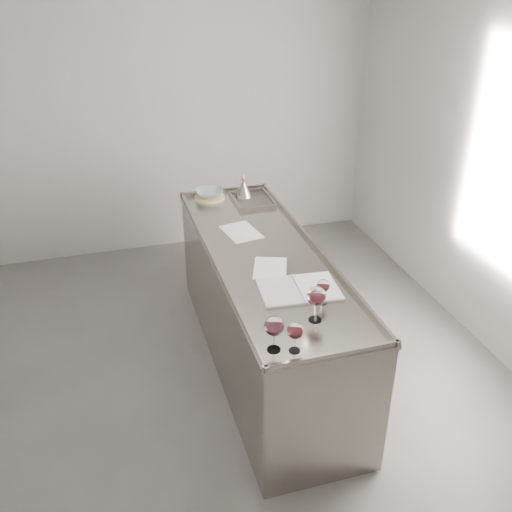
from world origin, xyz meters
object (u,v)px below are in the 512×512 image
object	(u,v)px
wine_glass_right	(316,297)
wine_glass_small	(323,287)
ceramic_bowl	(209,193)
wine_funnel	(244,189)
wine_glass_left	(274,327)
wine_glass_middle	(295,331)
counter	(264,310)
notebook	(299,289)

from	to	relation	value
wine_glass_right	wine_glass_small	world-z (taller)	wine_glass_right
ceramic_bowl	wine_funnel	size ratio (longest dim) A/B	1.09
wine_glass_left	wine_glass_middle	distance (m)	0.11
wine_glass_right	wine_funnel	bearing A→B (deg)	87.02
wine_glass_middle	wine_glass_small	bearing A→B (deg)	50.96
ceramic_bowl	wine_glass_small	bearing A→B (deg)	-80.54
wine_glass_middle	ceramic_bowl	bearing A→B (deg)	89.48
counter	wine_glass_right	size ratio (longest dim) A/B	11.23
wine_glass_right	wine_glass_small	bearing A→B (deg)	55.29
wine_glass_middle	wine_glass_small	size ratio (longest dim) A/B	1.11
counter	notebook	size ratio (longest dim) A/B	4.74
wine_glass_left	wine_glass_right	xyz separation A→B (m)	(0.31, 0.19, 0.01)
counter	wine_funnel	size ratio (longest dim) A/B	11.57
counter	wine_glass_left	xyz separation A→B (m)	(-0.28, -1.04, 0.61)
counter	ceramic_bowl	size ratio (longest dim) A/B	10.63
notebook	ceramic_bowl	world-z (taller)	ceramic_bowl
wine_glass_middle	ceramic_bowl	distance (m)	2.16
wine_glass_left	wine_glass_small	size ratio (longest dim) A/B	1.30
wine_glass_middle	ceramic_bowl	xyz separation A→B (m)	(0.02, 2.16, -0.08)
wine_glass_middle	notebook	xyz separation A→B (m)	(0.23, 0.56, -0.12)
wine_glass_right	notebook	bearing A→B (deg)	85.90
counter	wine_glass_small	distance (m)	0.91
counter	wine_glass_left	size ratio (longest dim) A/B	11.78
wine_glass_right	wine_funnel	world-z (taller)	wine_glass_right
wine_glass_left	notebook	size ratio (longest dim) A/B	0.40
wine_glass_right	wine_glass_small	xyz separation A→B (m)	(0.11, 0.15, -0.04)
wine_glass_right	wine_glass_left	bearing A→B (deg)	-147.85
notebook	wine_funnel	xyz separation A→B (m)	(0.07, 1.56, 0.06)
wine_glass_small	wine_funnel	distance (m)	1.73
notebook	ceramic_bowl	distance (m)	1.62
notebook	wine_glass_middle	bearing A→B (deg)	-107.26
wine_glass_right	wine_glass_middle	bearing A→B (deg)	-131.64
wine_glass_left	wine_glass_right	size ratio (longest dim) A/B	0.95
wine_glass_middle	wine_glass_small	distance (m)	0.50
wine_glass_small	ceramic_bowl	distance (m)	1.80
counter	notebook	distance (m)	0.71
ceramic_bowl	wine_glass_right	bearing A→B (deg)	-84.42
counter	wine_glass_small	size ratio (longest dim) A/B	15.34
wine_glass_right	wine_funnel	size ratio (longest dim) A/B	1.03
wine_glass_left	wine_funnel	size ratio (longest dim) A/B	0.98
counter	wine_glass_small	xyz separation A→B (m)	(0.14, -0.69, 0.58)
notebook	counter	bearing A→B (deg)	101.59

